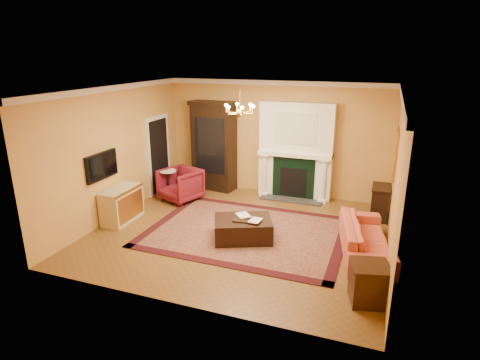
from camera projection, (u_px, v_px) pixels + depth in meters
The scene contains 26 objects.
floor at pixel (240, 232), 8.62m from camera, with size 6.00×5.50×0.02m, color brown.
ceiling at pixel (240, 89), 7.69m from camera, with size 6.00×5.50×0.02m, color silver.
wall_back at pixel (275, 138), 10.62m from camera, with size 6.00×0.02×3.00m, color gold.
wall_front at pixel (173, 214), 5.69m from camera, with size 6.00×0.02×3.00m, color gold.
wall_left at pixel (116, 153), 9.14m from camera, with size 0.02×5.50×3.00m, color gold.
wall_right at pixel (397, 180), 7.17m from camera, with size 0.02×5.50×3.00m, color gold.
fireplace at pixel (296, 153), 10.35m from camera, with size 1.90×0.70×2.50m.
crown_molding at pixel (255, 89), 8.57m from camera, with size 6.00×5.50×0.12m.
doorway at pixel (158, 155), 10.78m from camera, with size 0.08×1.05×2.10m.
tv_panel at pixel (102, 166), 8.63m from camera, with size 0.09×0.95×0.58m.
gilt_mirror at pixel (395, 154), 8.39m from camera, with size 0.06×0.76×1.05m.
chandelier at pixel (240, 110), 7.82m from camera, with size 0.63×0.55×0.53m.
oriental_rug at pixel (246, 232), 8.60m from camera, with size 4.13×3.10×0.02m, color #4B101A.
china_cabinet at pixel (214, 148), 11.03m from camera, with size 1.17×0.53×2.33m, color black.
wingback_armchair at pixel (180, 183), 10.33m from camera, with size 0.90×0.84×0.92m, color maroon.
pedestal_table at pixel (168, 182), 10.44m from camera, with size 0.43×0.43×0.78m.
commode at pixel (122, 205), 9.09m from camera, with size 0.49×1.04×0.77m, color beige.
coral_sofa at pixel (366, 233), 7.57m from camera, with size 2.14×0.63×0.84m, color #BF5F3C.
end_table at pixel (369, 284), 6.13m from camera, with size 0.52×0.52×0.61m, color #311B0D.
console_table at pixel (380, 203), 9.21m from camera, with size 0.38×0.67×0.75m, color black.
leather_ottoman at pixel (243, 229), 8.22m from camera, with size 1.15×0.84×0.43m, color black.
ottoman_tray at pixel (245, 219), 8.12m from camera, with size 0.47×0.37×0.03m, color black.
book_a at pixel (238, 210), 8.13m from camera, with size 0.24×0.03×0.32m, color gray.
book_b at pixel (250, 213), 7.98m from camera, with size 0.22×0.02×0.29m, color gray.
topiary_left at pixel (274, 142), 10.42m from camera, with size 0.16×0.16×0.42m.
topiary_right at pixel (319, 146), 10.05m from camera, with size 0.14×0.14×0.39m.
Camera 1 is at (2.71, -7.38, 3.70)m, focal length 30.00 mm.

